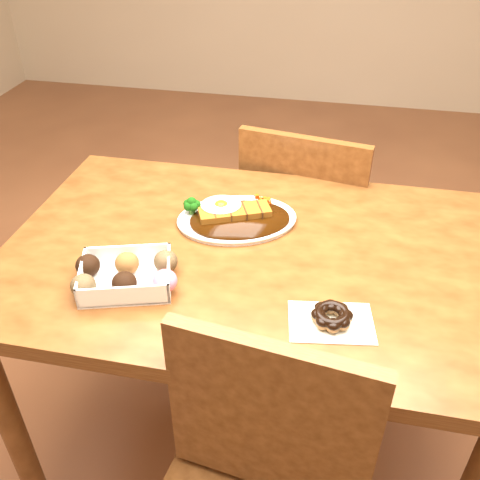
% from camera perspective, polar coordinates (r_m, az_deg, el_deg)
% --- Properties ---
extents(ground, '(6.00, 6.00, 0.00)m').
position_cam_1_polar(ground, '(1.85, 0.81, -20.13)').
color(ground, brown).
rests_on(ground, ground).
extents(table, '(1.20, 0.80, 0.75)m').
position_cam_1_polar(table, '(1.36, 1.04, -4.43)').
color(table, '#4A250E').
rests_on(table, ground).
extents(chair_far, '(0.48, 0.48, 0.87)m').
position_cam_1_polar(chair_far, '(1.88, 7.11, 1.43)').
color(chair_far, '#4A250E').
rests_on(chair_far, ground).
extents(katsu_curry_plate, '(0.36, 0.31, 0.06)m').
position_cam_1_polar(katsu_curry_plate, '(1.39, -0.57, 2.53)').
color(katsu_curry_plate, white).
rests_on(katsu_curry_plate, table).
extents(donut_box, '(0.24, 0.20, 0.06)m').
position_cam_1_polar(donut_box, '(1.21, -12.08, -3.57)').
color(donut_box, white).
rests_on(donut_box, table).
extents(pon_de_ring, '(0.19, 0.15, 0.03)m').
position_cam_1_polar(pon_de_ring, '(1.11, 9.76, -8.04)').
color(pon_de_ring, silver).
rests_on(pon_de_ring, table).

